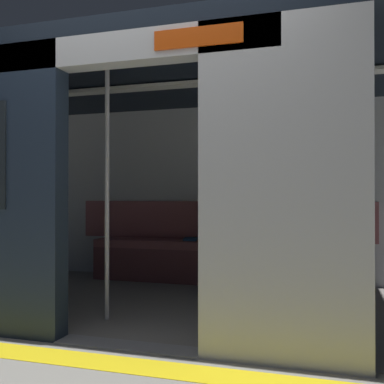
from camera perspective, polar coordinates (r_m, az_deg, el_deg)
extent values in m
plane|color=gray|center=(3.17, -7.99, -18.65)|extent=(60.00, 60.00, 0.00)
cube|color=yellow|center=(2.92, -10.65, -20.24)|extent=(8.00, 0.24, 0.01)
cube|color=#ADAFB5|center=(2.72, 11.28, 0.34)|extent=(1.00, 0.12, 2.06)
cube|color=black|center=(2.73, 11.25, 5.53)|extent=(0.55, 0.02, 0.55)
cube|color=#ADAFB5|center=(3.16, -7.95, 17.30)|extent=(2.00, 0.16, 0.20)
cube|color=#BF3F0C|center=(2.92, 0.71, 18.87)|extent=(0.56, 0.02, 0.12)
cube|color=black|center=(4.36, -0.56, 14.49)|extent=(6.40, 2.73, 0.12)
cube|color=gray|center=(4.33, -0.57, -13.65)|extent=(6.08, 2.57, 0.01)
cube|color=silver|center=(5.45, 3.52, -0.08)|extent=(6.08, 0.10, 2.06)
cube|color=#935156|center=(5.40, 3.37, -3.56)|extent=(3.52, 0.06, 0.45)
cube|color=white|center=(4.34, -0.56, 13.34)|extent=(4.48, 0.16, 0.03)
cube|color=gray|center=(3.17, -7.99, -18.55)|extent=(1.00, 0.19, 0.01)
cube|color=#935156|center=(5.21, 2.80, -6.65)|extent=(2.83, 0.44, 0.09)
cube|color=brown|center=(5.05, 2.24, -9.57)|extent=(2.83, 0.04, 0.38)
cube|color=#D8CC4C|center=(5.14, 4.13, -3.44)|extent=(0.39, 0.24, 0.50)
sphere|color=beige|center=(5.13, 4.13, 0.41)|extent=(0.21, 0.21, 0.21)
sphere|color=black|center=(5.14, 4.15, 0.82)|extent=(0.19, 0.19, 0.19)
cylinder|color=#D8CC4C|center=(5.07, 6.69, -3.14)|extent=(0.08, 0.08, 0.44)
cylinder|color=#D8CC4C|center=(5.15, 1.50, -3.10)|extent=(0.08, 0.08, 0.44)
cylinder|color=black|center=(4.94, 4.75, -5.88)|extent=(0.15, 0.41, 0.14)
cylinder|color=black|center=(4.97, 2.69, -5.85)|extent=(0.15, 0.41, 0.14)
cylinder|color=black|center=(4.77, 4.34, -9.30)|extent=(0.10, 0.10, 0.43)
cylinder|color=black|center=(4.81, 2.20, -9.24)|extent=(0.10, 0.10, 0.43)
cube|color=black|center=(4.77, 4.24, -12.09)|extent=(0.11, 0.22, 0.06)
cube|color=black|center=(4.80, 2.07, -12.01)|extent=(0.11, 0.22, 0.06)
cube|color=#262D4C|center=(5.11, 8.53, -5.30)|extent=(0.26, 0.14, 0.17)
cube|color=#1A2035|center=(5.04, 8.40, -5.47)|extent=(0.02, 0.01, 0.14)
cube|color=#26598C|center=(5.28, -0.17, -5.92)|extent=(0.19, 0.24, 0.03)
cylinder|color=silver|center=(3.70, -10.59, -0.03)|extent=(0.04, 0.04, 2.04)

